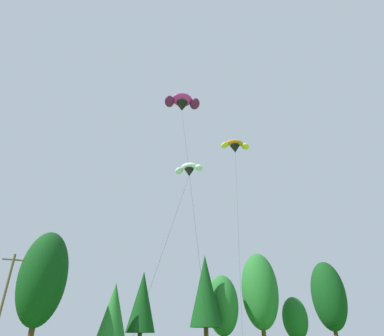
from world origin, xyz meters
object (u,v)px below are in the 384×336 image
(parafoil_kite_high_white, at_px, (189,170))
(parafoil_kite_far_orange, at_px, (235,146))
(parafoil_kite_mid_magenta, at_px, (182,103))
(utility_pole, at_px, (3,302))

(parafoil_kite_high_white, relative_size, parafoil_kite_far_orange, 0.61)
(parafoil_kite_high_white, bearing_deg, parafoil_kite_mid_magenta, 132.26)
(utility_pole, height_order, parafoil_kite_far_orange, parafoil_kite_far_orange)
(utility_pole, xyz_separation_m, parafoil_kite_high_white, (14.64, -14.81, 10.55))
(parafoil_kite_far_orange, bearing_deg, utility_pole, 162.43)
(utility_pole, relative_size, parafoil_kite_far_orange, 0.41)
(utility_pole, height_order, parafoil_kite_mid_magenta, parafoil_kite_mid_magenta)
(parafoil_kite_high_white, height_order, parafoil_kite_far_orange, parafoil_kite_far_orange)
(parafoil_kite_high_white, bearing_deg, utility_pole, 134.67)
(utility_pole, relative_size, parafoil_kite_mid_magenta, 0.42)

